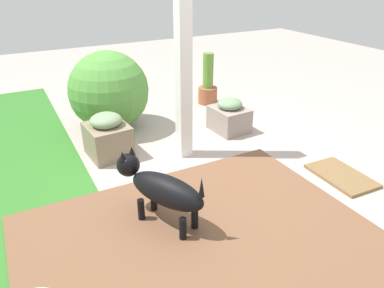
{
  "coord_description": "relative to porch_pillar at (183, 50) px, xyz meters",
  "views": [
    {
      "loc": [
        -2.65,
        1.52,
        1.73
      ],
      "look_at": [
        -0.06,
        0.15,
        0.28
      ],
      "focal_mm": 34.47,
      "sensor_mm": 36.0,
      "label": 1
    }
  ],
  "objects": [
    {
      "name": "terracotta_pot_tall",
      "position": [
        1.2,
        -0.96,
        -0.79
      ],
      "size": [
        0.26,
        0.26,
        0.68
      ],
      "color": "#995636",
      "rests_on": "ground"
    },
    {
      "name": "stone_planter_nearest",
      "position": [
        0.29,
        -0.71,
        -0.86
      ],
      "size": [
        0.44,
        0.37,
        0.38
      ],
      "color": "gray",
      "rests_on": "ground"
    },
    {
      "name": "doormat",
      "position": [
        -1.06,
        -1.04,
        -1.02
      ],
      "size": [
        0.59,
        0.38,
        0.03
      ],
      "primitive_type": "cube",
      "rotation": [
        0.0,
        0.0,
        -0.04
      ],
      "color": "brown",
      "rests_on": "ground"
    },
    {
      "name": "brick_path",
      "position": [
        -1.19,
        0.48,
        -1.03
      ],
      "size": [
        1.8,
        2.4,
        0.02
      ],
      "primitive_type": "cube",
      "color": "brown",
      "rests_on": "ground"
    },
    {
      "name": "porch_pillar",
      "position": [
        0.0,
        0.0,
        0.0
      ],
      "size": [
        0.12,
        0.12,
        2.07
      ],
      "primitive_type": "cube",
      "color": "white",
      "rests_on": "ground"
    },
    {
      "name": "ground_plane",
      "position": [
        -0.28,
        -0.06,
        -1.04
      ],
      "size": [
        12.0,
        12.0,
        0.0
      ],
      "primitive_type": "plane",
      "color": "#B5A099"
    },
    {
      "name": "round_shrub",
      "position": [
        0.98,
        0.44,
        -0.59
      ],
      "size": [
        0.89,
        0.89,
        0.89
      ],
      "primitive_type": "sphere",
      "color": "#52923D",
      "rests_on": "ground"
    },
    {
      "name": "dog",
      "position": [
        -0.89,
        0.63,
        -0.73
      ],
      "size": [
        0.73,
        0.48,
        0.52
      ],
      "color": "black",
      "rests_on": "ground"
    },
    {
      "name": "stone_planter_mid",
      "position": [
        0.33,
        0.67,
        -0.83
      ],
      "size": [
        0.45,
        0.42,
        0.44
      ],
      "color": "#85745C",
      "rests_on": "ground"
    }
  ]
}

